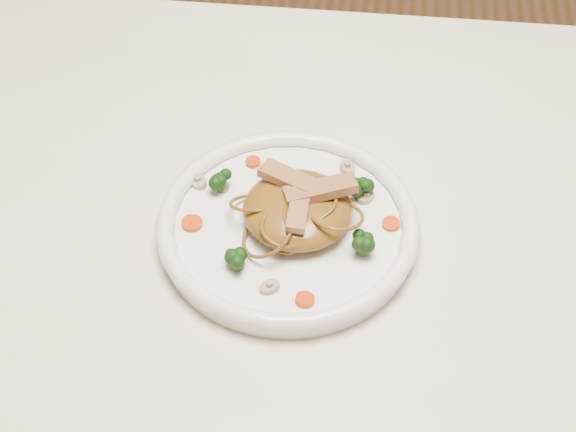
# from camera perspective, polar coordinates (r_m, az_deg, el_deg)

# --- Properties ---
(table) EXTENTS (1.20, 0.80, 0.75)m
(table) POSITION_cam_1_polar(r_m,az_deg,el_deg) (1.02, 3.37, -4.09)
(table) COLOR #F2E6CD
(table) RESTS_ON ground
(plate) EXTENTS (0.33, 0.33, 0.02)m
(plate) POSITION_cam_1_polar(r_m,az_deg,el_deg) (0.92, -0.00, -0.92)
(plate) COLOR white
(plate) RESTS_ON table
(noodle_mound) EXTENTS (0.15, 0.15, 0.04)m
(noodle_mound) POSITION_cam_1_polar(r_m,az_deg,el_deg) (0.91, 0.64, 0.44)
(noodle_mound) COLOR brown
(noodle_mound) RESTS_ON plate
(chicken_a) EXTENTS (0.08, 0.05, 0.01)m
(chicken_a) POSITION_cam_1_polar(r_m,az_deg,el_deg) (0.90, 2.17, 1.75)
(chicken_a) COLOR #A5754E
(chicken_a) RESTS_ON noodle_mound
(chicken_b) EXTENTS (0.07, 0.05, 0.01)m
(chicken_b) POSITION_cam_1_polar(r_m,az_deg,el_deg) (0.91, 0.18, 2.47)
(chicken_b) COLOR #A5754E
(chicken_b) RESTS_ON noodle_mound
(chicken_c) EXTENTS (0.02, 0.06, 0.01)m
(chicken_c) POSITION_cam_1_polar(r_m,az_deg,el_deg) (0.88, 0.71, 0.53)
(chicken_c) COLOR #A5754E
(chicken_c) RESTS_ON noodle_mound
(broccoli_0) EXTENTS (0.03, 0.03, 0.03)m
(broccoli_0) POSITION_cam_1_polar(r_m,az_deg,el_deg) (0.94, 4.88, 1.89)
(broccoli_0) COLOR #11330A
(broccoli_0) RESTS_ON plate
(broccoli_1) EXTENTS (0.03, 0.03, 0.03)m
(broccoli_1) POSITION_cam_1_polar(r_m,az_deg,el_deg) (0.95, -4.40, 2.40)
(broccoli_1) COLOR #11330A
(broccoli_1) RESTS_ON plate
(broccoli_2) EXTENTS (0.03, 0.03, 0.03)m
(broccoli_2) POSITION_cam_1_polar(r_m,az_deg,el_deg) (0.87, -3.44, -2.87)
(broccoli_2) COLOR #11330A
(broccoli_2) RESTS_ON plate
(broccoli_3) EXTENTS (0.03, 0.03, 0.03)m
(broccoli_3) POSITION_cam_1_polar(r_m,az_deg,el_deg) (0.88, 5.05, -1.73)
(broccoli_3) COLOR #11330A
(broccoli_3) RESTS_ON plate
(carrot_0) EXTENTS (0.03, 0.03, 0.00)m
(carrot_0) POSITION_cam_1_polar(r_m,az_deg,el_deg) (0.96, 3.95, 2.37)
(carrot_0) COLOR #D03E07
(carrot_0) RESTS_ON plate
(carrot_1) EXTENTS (0.03, 0.03, 0.00)m
(carrot_1) POSITION_cam_1_polar(r_m,az_deg,el_deg) (0.92, -6.40, -0.49)
(carrot_1) COLOR #D03E07
(carrot_1) RESTS_ON plate
(carrot_2) EXTENTS (0.03, 0.03, 0.00)m
(carrot_2) POSITION_cam_1_polar(r_m,az_deg,el_deg) (0.92, 6.86, -0.53)
(carrot_2) COLOR #D03E07
(carrot_2) RESTS_ON plate
(carrot_3) EXTENTS (0.02, 0.02, 0.00)m
(carrot_3) POSITION_cam_1_polar(r_m,az_deg,el_deg) (0.98, -2.35, 3.61)
(carrot_3) COLOR #D03E07
(carrot_3) RESTS_ON plate
(carrot_4) EXTENTS (0.03, 0.03, 0.00)m
(carrot_4) POSITION_cam_1_polar(r_m,az_deg,el_deg) (0.85, 1.13, -5.57)
(carrot_4) COLOR #D03E07
(carrot_4) RESTS_ON plate
(mushroom_0) EXTENTS (0.03, 0.03, 0.01)m
(mushroom_0) POSITION_cam_1_polar(r_m,az_deg,el_deg) (0.86, -1.23, -4.73)
(mushroom_0) COLOR #C0AF90
(mushroom_0) RESTS_ON plate
(mushroom_1) EXTENTS (0.03, 0.03, 0.01)m
(mushroom_1) POSITION_cam_1_polar(r_m,az_deg,el_deg) (0.94, 5.20, 1.28)
(mushroom_1) COLOR #C0AF90
(mushroom_1) RESTS_ON plate
(mushroom_2) EXTENTS (0.04, 0.04, 0.01)m
(mushroom_2) POSITION_cam_1_polar(r_m,az_deg,el_deg) (0.96, -6.00, 2.31)
(mushroom_2) COLOR #C0AF90
(mushroom_2) RESTS_ON plate
(mushroom_3) EXTENTS (0.03, 0.03, 0.01)m
(mushroom_3) POSITION_cam_1_polar(r_m,az_deg,el_deg) (0.98, 3.96, 3.24)
(mushroom_3) COLOR #C0AF90
(mushroom_3) RESTS_ON plate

